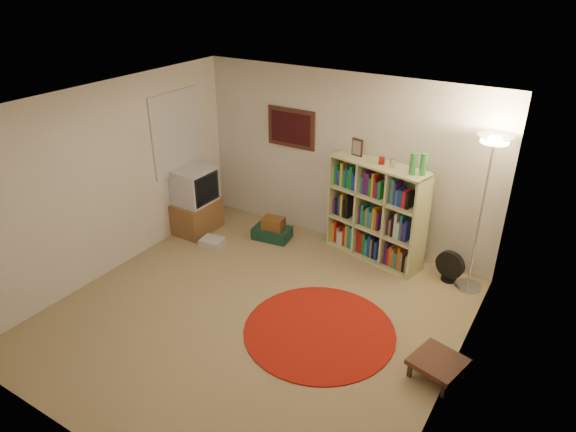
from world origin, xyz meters
name	(u,v)px	position (x,y,z in m)	size (l,w,h in m)	color
room	(250,219)	(-0.05, 0.05, 1.26)	(4.54, 4.54, 2.54)	#9B855B
bookshelf	(375,213)	(0.63, 2.03, 0.68)	(1.46, 0.71, 1.69)	#C1C684
floor_lamp	(490,165)	(2.01, 1.93, 1.70)	(0.44, 0.44, 2.04)	silver
floor_fan	(450,266)	(1.75, 1.96, 0.22)	(0.39, 0.24, 0.44)	black
tv_stand	(196,201)	(-2.00, 1.32, 0.49)	(0.51, 0.71, 1.03)	brown
dvd_box	(212,242)	(-1.50, 1.05, 0.05)	(0.36, 0.31, 0.11)	silver
suitcase	(272,233)	(-0.87, 1.70, 0.09)	(0.59, 0.43, 0.18)	#14372A
wicker_basket	(273,223)	(-0.84, 1.70, 0.27)	(0.34, 0.27, 0.18)	brown
duffel_bag	(344,232)	(0.08, 2.24, 0.12)	(0.39, 0.34, 0.24)	black
paper_towel	(340,238)	(0.12, 2.04, 0.12)	(0.14, 0.14, 0.24)	silver
red_rug	(319,331)	(0.80, 0.15, 0.01)	(1.74, 1.74, 0.02)	#97150B
side_table	(438,362)	(2.15, 0.15, 0.18)	(0.58, 0.58, 0.22)	#3D1E15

